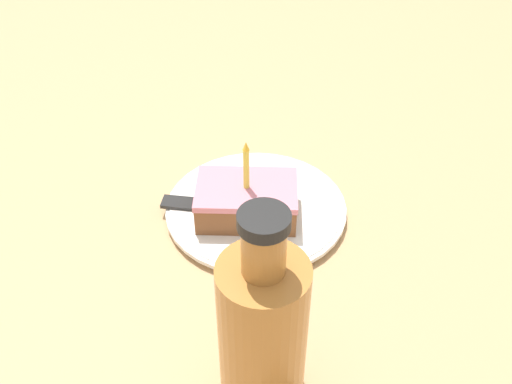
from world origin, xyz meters
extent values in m
cube|color=tan|center=(0.00, 0.00, -0.02)|extent=(2.40, 2.40, 0.04)
cylinder|color=white|center=(-0.02, -0.03, 0.01)|extent=(0.23, 0.23, 0.01)
cylinder|color=white|center=(-0.02, -0.03, 0.01)|extent=(0.24, 0.24, 0.01)
cube|color=brown|center=(-0.04, -0.02, 0.03)|extent=(0.08, 0.13, 0.04)
cube|color=#D17A8C|center=(-0.04, -0.02, 0.06)|extent=(0.09, 0.13, 0.01)
cylinder|color=#EAD84C|center=(-0.04, -0.02, 0.09)|extent=(0.01, 0.01, 0.06)
cone|color=yellow|center=(-0.04, -0.02, 0.12)|extent=(0.01, 0.01, 0.01)
cube|color=#262626|center=(-0.03, -0.01, 0.02)|extent=(0.02, 0.12, 0.00)
cube|color=#262626|center=(-0.02, 0.07, 0.02)|extent=(0.03, 0.05, 0.00)
cylinder|color=#B27233|center=(-0.28, -0.04, 0.09)|extent=(0.08, 0.08, 0.18)
cylinder|color=#B27233|center=(-0.28, -0.04, 0.20)|extent=(0.04, 0.04, 0.05)
cylinder|color=black|center=(-0.28, -0.04, 0.23)|extent=(0.04, 0.04, 0.01)
camera|label=1|loc=(-0.62, -0.05, 0.54)|focal=42.00mm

